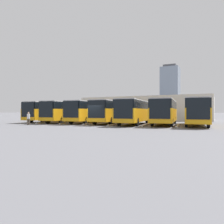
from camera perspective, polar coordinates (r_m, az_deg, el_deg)
The scene contains 17 objects.
ground_plane at distance 26.86m, azimuth -5.52°, elevation -3.60°, with size 600.00×600.00×0.00m, color #5B5B60.
bus_0 at distance 28.85m, azimuth 21.11°, elevation 0.26°, with size 3.78×11.14×3.26m.
curb_divider_0 at distance 27.53m, azimuth 16.82°, elevation -3.36°, with size 0.24×6.68×0.15m, color #9E9E99.
bus_1 at distance 29.39m, azimuth 13.59°, elevation 0.27°, with size 3.78×11.14×3.26m.
curb_divider_1 at distance 28.35m, azimuth 9.07°, elevation -3.25°, with size 0.24×6.68×0.15m, color #9E9E99.
bus_2 at distance 29.53m, azimuth 5.85°, elevation 0.27°, with size 3.78×11.14×3.26m.
curb_divider_2 at distance 28.81m, azimuth 1.13°, elevation -3.20°, with size 0.24×6.68×0.15m, color #9E9E99.
bus_3 at distance 31.74m, azimuth -0.25°, elevation 0.26°, with size 3.78×11.14×3.26m.
curb_divider_3 at distance 31.27m, azimuth -4.73°, elevation -2.94°, with size 0.24×6.68×0.15m, color #9E9E99.
bus_4 at distance 33.64m, azimuth -6.14°, elevation 0.25°, with size 3.78×11.14×3.26m.
curb_divider_4 at distance 33.42m, azimuth -10.42°, elevation -2.74°, with size 0.24×6.68×0.15m, color #9E9E99.
bus_5 at distance 35.53m, azimuth -11.76°, elevation 0.24°, with size 3.78×11.14×3.26m.
curb_divider_5 at distance 35.55m, azimuth -15.82°, elevation -2.57°, with size 0.24×6.68×0.15m, color #9E9E99.
bus_6 at distance 38.33m, azimuth -15.93°, elevation 0.23°, with size 3.78×11.14×3.26m.
pedestrian at distance 30.39m, azimuth -20.99°, elevation -1.48°, with size 0.51×0.51×1.67m.
station_building at distance 49.28m, azimuth 9.36°, elevation 0.94°, with size 26.84×15.60×4.83m.
office_tower at distance 227.48m, azimuth 14.97°, elevation 5.62°, with size 17.38×17.38×48.25m.
Camera 1 is at (-13.93, 22.90, 1.75)m, focal length 35.00 mm.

